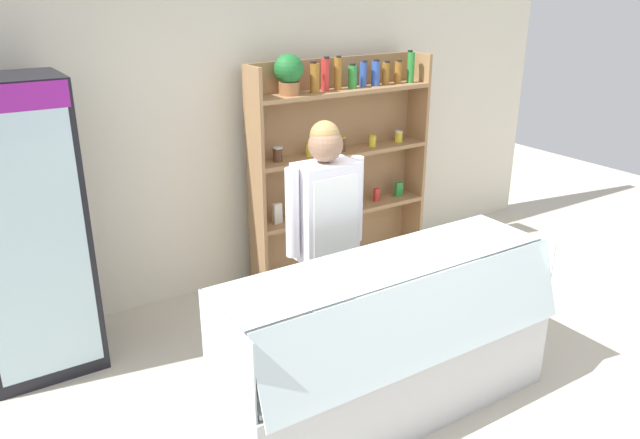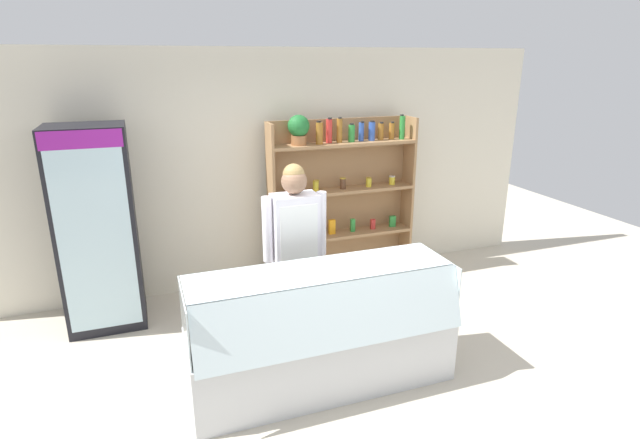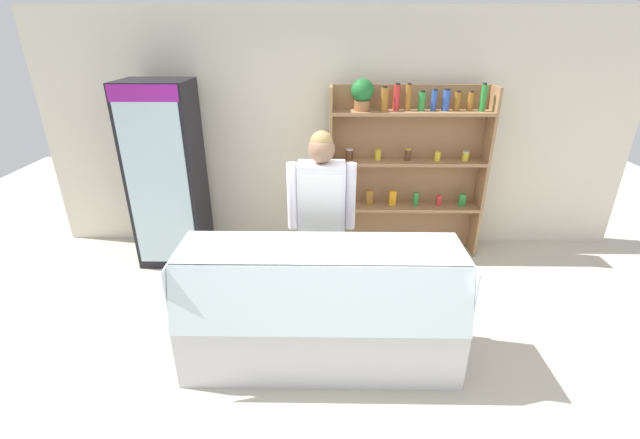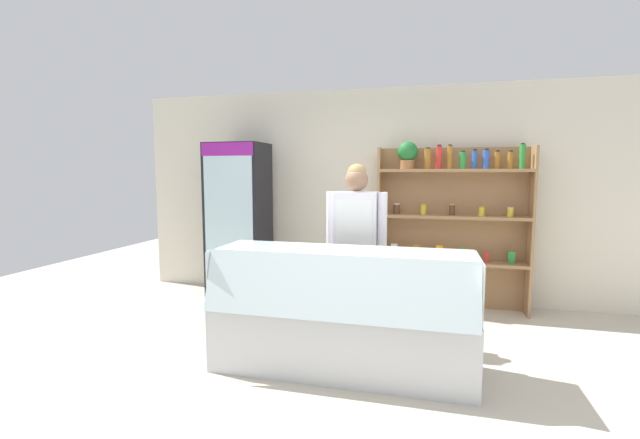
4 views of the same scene
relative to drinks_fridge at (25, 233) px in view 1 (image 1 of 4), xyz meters
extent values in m
plane|color=beige|center=(1.86, -1.80, -1.00)|extent=(12.00, 12.00, 0.00)
cube|color=silver|center=(1.86, 0.53, 0.35)|extent=(6.80, 0.10, 2.70)
cube|color=black|center=(0.00, 0.01, 0.00)|extent=(0.72, 0.58, 2.01)
cube|color=silver|center=(0.00, -0.29, 0.00)|extent=(0.64, 0.01, 1.81)
cube|color=#8C1E8C|center=(0.00, -0.29, 0.91)|extent=(0.68, 0.01, 0.16)
cylinder|color=#9E6623|center=(-0.20, -0.22, -0.65)|extent=(0.06, 0.06, 0.21)
cylinder|color=#2D8C38|center=(0.00, -0.22, -0.68)|extent=(0.07, 0.07, 0.14)
cylinder|color=red|center=(0.20, -0.22, -0.65)|extent=(0.06, 0.06, 0.20)
cylinder|color=purple|center=(-0.07, -0.22, -0.14)|extent=(0.07, 0.07, 0.16)
cylinder|color=red|center=(0.07, -0.22, -0.13)|extent=(0.05, 0.05, 0.17)
cylinder|color=#3356B2|center=(0.22, -0.22, -0.14)|extent=(0.07, 0.07, 0.15)
cylinder|color=#9E6623|center=(0.00, -0.22, 0.41)|extent=(0.05, 0.05, 0.18)
cylinder|color=#9E6623|center=(0.20, -0.22, 0.42)|extent=(0.06, 0.06, 0.20)
cube|color=#9E754C|center=(2.64, 0.33, -0.04)|extent=(1.74, 0.02, 1.93)
cube|color=#9E754C|center=(1.78, 0.19, -0.04)|extent=(0.03, 0.28, 1.93)
cube|color=#9E754C|center=(3.49, 0.19, -0.04)|extent=(0.03, 0.28, 1.93)
cube|color=#9E754C|center=(2.64, 0.19, -0.42)|extent=(1.68, 0.28, 0.04)
cube|color=#9E754C|center=(2.64, 0.19, 0.12)|extent=(1.68, 0.28, 0.04)
cube|color=#9E754C|center=(2.64, 0.19, 0.66)|extent=(1.68, 0.28, 0.04)
cylinder|color=#996038|center=(2.11, 0.19, 0.73)|extent=(0.17, 0.17, 0.11)
sphere|color=#1F6A2D|center=(2.11, 0.19, 0.88)|extent=(0.24, 0.24, 0.24)
cylinder|color=#9E6623|center=(2.34, 0.16, 0.79)|extent=(0.08, 0.08, 0.23)
cylinder|color=black|center=(2.34, 0.19, 0.92)|extent=(0.05, 0.05, 0.02)
cylinder|color=red|center=(2.47, 0.21, 0.81)|extent=(0.07, 0.07, 0.26)
cylinder|color=black|center=(2.47, 0.19, 0.95)|extent=(0.05, 0.05, 0.02)
cylinder|color=#9E6623|center=(2.59, 0.20, 0.81)|extent=(0.06, 0.06, 0.26)
cylinder|color=black|center=(2.59, 0.19, 0.95)|extent=(0.04, 0.04, 0.02)
cylinder|color=#2D8C38|center=(2.73, 0.18, 0.77)|extent=(0.07, 0.07, 0.19)
cylinder|color=black|center=(2.73, 0.19, 0.87)|extent=(0.05, 0.05, 0.02)
cylinder|color=#3356B2|center=(2.86, 0.21, 0.78)|extent=(0.06, 0.06, 0.21)
cylinder|color=black|center=(2.86, 0.19, 0.89)|extent=(0.04, 0.04, 0.02)
cylinder|color=#3356B2|center=(2.99, 0.19, 0.78)|extent=(0.08, 0.08, 0.21)
cylinder|color=black|center=(2.99, 0.19, 0.89)|extent=(0.05, 0.05, 0.02)
cylinder|color=#9E6623|center=(3.11, 0.20, 0.77)|extent=(0.07, 0.07, 0.19)
cylinder|color=black|center=(3.11, 0.19, 0.87)|extent=(0.04, 0.04, 0.02)
cylinder|color=#9E6623|center=(3.24, 0.20, 0.77)|extent=(0.06, 0.06, 0.19)
cylinder|color=black|center=(3.24, 0.19, 0.87)|extent=(0.04, 0.04, 0.02)
cylinder|color=#2D8C38|center=(3.36, 0.17, 0.81)|extent=(0.07, 0.07, 0.27)
cylinder|color=black|center=(3.36, 0.19, 0.95)|extent=(0.04, 0.04, 0.02)
cylinder|color=brown|center=(1.99, 0.19, 0.19)|extent=(0.08, 0.08, 0.11)
cylinder|color=silver|center=(1.99, 0.19, 0.25)|extent=(0.08, 0.08, 0.01)
cylinder|color=yellow|center=(2.31, 0.20, 0.19)|extent=(0.07, 0.07, 0.12)
cylinder|color=gold|center=(2.31, 0.19, 0.26)|extent=(0.07, 0.07, 0.01)
cylinder|color=brown|center=(2.63, 0.19, 0.19)|extent=(0.07, 0.07, 0.12)
cylinder|color=gold|center=(2.63, 0.19, 0.26)|extent=(0.07, 0.07, 0.01)
cylinder|color=yellow|center=(2.96, 0.18, 0.18)|extent=(0.07, 0.07, 0.10)
cylinder|color=gold|center=(2.96, 0.19, 0.24)|extent=(0.07, 0.07, 0.01)
cylinder|color=yellow|center=(3.27, 0.18, 0.18)|extent=(0.07, 0.07, 0.09)
cylinder|color=silver|center=(3.27, 0.19, 0.23)|extent=(0.07, 0.07, 0.01)
cube|color=silver|center=(1.97, 0.19, -0.32)|extent=(0.08, 0.05, 0.18)
cube|color=#9E6623|center=(2.24, 0.19, -0.32)|extent=(0.07, 0.04, 0.18)
cube|color=orange|center=(2.50, 0.19, -0.32)|extent=(0.08, 0.04, 0.18)
cube|color=#2D8C38|center=(2.77, 0.19, -0.33)|extent=(0.05, 0.04, 0.16)
cube|color=red|center=(3.04, 0.19, -0.34)|extent=(0.05, 0.04, 0.12)
cube|color=#2D8C38|center=(3.30, 0.19, -0.34)|extent=(0.08, 0.05, 0.14)
cube|color=silver|center=(1.70, -1.68, -0.73)|extent=(2.13, 0.67, 0.55)
cube|color=white|center=(1.70, -1.68, -0.43)|extent=(2.07, 0.61, 0.03)
cube|color=silver|center=(1.70, -1.99, -0.23)|extent=(2.09, 0.16, 0.47)
cube|color=silver|center=(1.70, -1.63, 0.00)|extent=(2.09, 0.51, 0.01)
cube|color=silver|center=(0.64, -1.68, -0.23)|extent=(0.01, 0.63, 0.45)
cube|color=silver|center=(2.75, -1.68, -0.23)|extent=(0.01, 0.63, 0.45)
cube|color=beige|center=(0.86, -1.60, -0.40)|extent=(0.17, 0.13, 0.04)
cube|color=white|center=(0.86, -1.80, -0.39)|extent=(0.05, 0.03, 0.02)
cube|color=tan|center=(1.20, -1.60, -0.40)|extent=(0.16, 0.10, 0.04)
cube|color=white|center=(1.20, -1.80, -0.39)|extent=(0.05, 0.03, 0.02)
cube|color=tan|center=(1.53, -1.60, -0.39)|extent=(0.16, 0.14, 0.05)
cube|color=white|center=(1.53, -1.80, -0.39)|extent=(0.05, 0.03, 0.02)
cube|color=tan|center=(1.86, -1.60, -0.39)|extent=(0.16, 0.11, 0.05)
cube|color=white|center=(1.86, -1.80, -0.39)|extent=(0.05, 0.03, 0.02)
cube|color=tan|center=(2.20, -1.60, -0.39)|extent=(0.16, 0.14, 0.06)
cube|color=white|center=(2.20, -1.80, -0.39)|extent=(0.05, 0.03, 0.02)
cube|color=beige|center=(2.53, -1.60, -0.39)|extent=(0.16, 0.13, 0.05)
cube|color=white|center=(2.53, -1.80, -0.39)|extent=(0.05, 0.03, 0.02)
cylinder|color=#A35B4C|center=(0.81, -1.78, -0.35)|extent=(0.17, 0.15, 0.13)
cylinder|color=#C1706B|center=(1.03, -1.78, -0.34)|extent=(0.17, 0.17, 0.15)
cylinder|color=#A35B4C|center=(1.25, -1.78, -0.35)|extent=(0.18, 0.14, 0.13)
cylinder|color=white|center=(2.23, -1.76, -0.32)|extent=(0.07, 0.07, 0.19)
cylinder|color=white|center=(2.33, -1.76, -0.32)|extent=(0.07, 0.07, 0.20)
cylinder|color=#383D51|center=(1.61, -0.98, -0.61)|extent=(0.13, 0.13, 0.79)
cylinder|color=#383D51|center=(1.78, -0.98, -0.61)|extent=(0.13, 0.13, 0.79)
cube|color=white|center=(1.69, -0.98, 0.12)|extent=(0.40, 0.24, 0.66)
cube|color=white|center=(1.69, -1.11, -0.23)|extent=(0.34, 0.01, 1.23)
cylinder|color=white|center=(1.44, -0.98, 0.15)|extent=(0.09, 0.09, 0.59)
cylinder|color=white|center=(1.94, -0.98, 0.15)|extent=(0.09, 0.09, 0.59)
sphere|color=#8C664C|center=(1.69, -0.98, 0.57)|extent=(0.22, 0.22, 0.22)
sphere|color=#997A47|center=(1.69, -0.97, 0.62)|extent=(0.19, 0.19, 0.19)
camera|label=1|loc=(-0.42, -4.20, 1.53)|focal=35.00mm
camera|label=2|loc=(0.48, -5.00, 1.58)|focal=28.00mm
camera|label=3|loc=(1.73, -4.41, 1.48)|focal=24.00mm
camera|label=4|loc=(2.37, -5.04, 0.63)|focal=24.00mm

